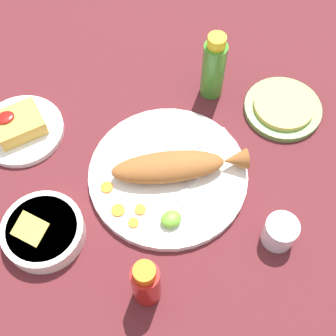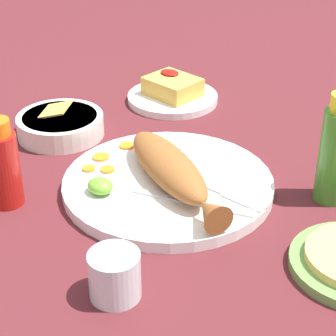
{
  "view_description": "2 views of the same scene",
  "coord_description": "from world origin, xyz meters",
  "px_view_note": "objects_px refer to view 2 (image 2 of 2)",
  "views": [
    {
      "loc": [
        0.22,
        0.4,
        0.85
      ],
      "look_at": [
        0.0,
        0.0,
        0.04
      ],
      "focal_mm": 50.0,
      "sensor_mm": 36.0,
      "label": 1
    },
    {
      "loc": [
        -0.55,
        0.58,
        0.5
      ],
      "look_at": [
        0.0,
        0.0,
        0.04
      ],
      "focal_mm": 65.0,
      "sensor_mm": 36.0,
      "label": 2
    }
  ],
  "objects_px": {
    "salt_cup": "(115,278)",
    "side_plate_fries": "(173,98)",
    "guacamole_bowl": "(59,125)",
    "main_plate": "(168,184)",
    "fried_fish": "(172,170)",
    "hot_sauce_bottle_red": "(3,166)",
    "fork_near": "(219,191)",
    "fork_far": "(199,204)"
  },
  "relations": [
    {
      "from": "side_plate_fries",
      "to": "guacamole_bowl",
      "type": "bearing_deg",
      "value": 80.47
    },
    {
      "from": "main_plate",
      "to": "salt_cup",
      "type": "bearing_deg",
      "value": 119.07
    },
    {
      "from": "fried_fish",
      "to": "fork_far",
      "type": "relative_size",
      "value": 1.56
    },
    {
      "from": "main_plate",
      "to": "side_plate_fries",
      "type": "bearing_deg",
      "value": -47.74
    },
    {
      "from": "fried_fish",
      "to": "side_plate_fries",
      "type": "bearing_deg",
      "value": -25.05
    },
    {
      "from": "fried_fish",
      "to": "guacamole_bowl",
      "type": "xyz_separation_m",
      "value": [
        0.28,
        -0.0,
        -0.02
      ]
    },
    {
      "from": "hot_sauce_bottle_red",
      "to": "main_plate",
      "type": "bearing_deg",
      "value": -127.28
    },
    {
      "from": "salt_cup",
      "to": "side_plate_fries",
      "type": "distance_m",
      "value": 0.58
    },
    {
      "from": "fork_near",
      "to": "fork_far",
      "type": "height_order",
      "value": "same"
    },
    {
      "from": "main_plate",
      "to": "fork_near",
      "type": "relative_size",
      "value": 1.75
    },
    {
      "from": "guacamole_bowl",
      "to": "salt_cup",
      "type": "bearing_deg",
      "value": 151.31
    },
    {
      "from": "main_plate",
      "to": "fried_fish",
      "type": "xyz_separation_m",
      "value": [
        -0.01,
        0.01,
        0.03
      ]
    },
    {
      "from": "salt_cup",
      "to": "guacamole_bowl",
      "type": "relative_size",
      "value": 0.41
    },
    {
      "from": "main_plate",
      "to": "guacamole_bowl",
      "type": "distance_m",
      "value": 0.27
    },
    {
      "from": "fried_fish",
      "to": "hot_sauce_bottle_red",
      "type": "height_order",
      "value": "hot_sauce_bottle_red"
    },
    {
      "from": "fork_near",
      "to": "guacamole_bowl",
      "type": "height_order",
      "value": "guacamole_bowl"
    },
    {
      "from": "main_plate",
      "to": "side_plate_fries",
      "type": "height_order",
      "value": "main_plate"
    },
    {
      "from": "fried_fish",
      "to": "fork_far",
      "type": "bearing_deg",
      "value": -170.76
    },
    {
      "from": "side_plate_fries",
      "to": "fork_near",
      "type": "bearing_deg",
      "value": 143.88
    },
    {
      "from": "main_plate",
      "to": "fork_near",
      "type": "bearing_deg",
      "value": -161.45
    },
    {
      "from": "main_plate",
      "to": "guacamole_bowl",
      "type": "xyz_separation_m",
      "value": [
        0.27,
        0.0,
        0.01
      ]
    },
    {
      "from": "main_plate",
      "to": "guacamole_bowl",
      "type": "relative_size",
      "value": 2.09
    },
    {
      "from": "fork_near",
      "to": "side_plate_fries",
      "type": "relative_size",
      "value": 1.02
    },
    {
      "from": "salt_cup",
      "to": "fried_fish",
      "type": "bearing_deg",
      "value": -63.27
    },
    {
      "from": "salt_cup",
      "to": "guacamole_bowl",
      "type": "distance_m",
      "value": 0.44
    },
    {
      "from": "fried_fish",
      "to": "hot_sauce_bottle_red",
      "type": "distance_m",
      "value": 0.25
    },
    {
      "from": "side_plate_fries",
      "to": "guacamole_bowl",
      "type": "xyz_separation_m",
      "value": [
        0.04,
        0.25,
        0.01
      ]
    },
    {
      "from": "fork_near",
      "to": "hot_sauce_bottle_red",
      "type": "distance_m",
      "value": 0.32
    },
    {
      "from": "fork_far",
      "to": "salt_cup",
      "type": "bearing_deg",
      "value": -101.64
    },
    {
      "from": "hot_sauce_bottle_red",
      "to": "guacamole_bowl",
      "type": "xyz_separation_m",
      "value": [
        0.12,
        -0.19,
        -0.04
      ]
    },
    {
      "from": "fork_near",
      "to": "salt_cup",
      "type": "relative_size",
      "value": 2.94
    },
    {
      "from": "hot_sauce_bottle_red",
      "to": "salt_cup",
      "type": "relative_size",
      "value": 2.16
    },
    {
      "from": "fried_fish",
      "to": "salt_cup",
      "type": "distance_m",
      "value": 0.24
    },
    {
      "from": "main_plate",
      "to": "fork_near",
      "type": "distance_m",
      "value": 0.08
    },
    {
      "from": "main_plate",
      "to": "fork_far",
      "type": "height_order",
      "value": "fork_far"
    },
    {
      "from": "fork_far",
      "to": "hot_sauce_bottle_red",
      "type": "height_order",
      "value": "hot_sauce_bottle_red"
    },
    {
      "from": "hot_sauce_bottle_red",
      "to": "fried_fish",
      "type": "bearing_deg",
      "value": -130.69
    },
    {
      "from": "fork_near",
      "to": "main_plate",
      "type": "bearing_deg",
      "value": -165.0
    },
    {
      "from": "fried_fish",
      "to": "salt_cup",
      "type": "bearing_deg",
      "value": 138.33
    },
    {
      "from": "fried_fish",
      "to": "main_plate",
      "type": "bearing_deg",
      "value": 0.0
    },
    {
      "from": "fork_far",
      "to": "salt_cup",
      "type": "distance_m",
      "value": 0.2
    },
    {
      "from": "fork_near",
      "to": "side_plate_fries",
      "type": "bearing_deg",
      "value": 140.33
    }
  ]
}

